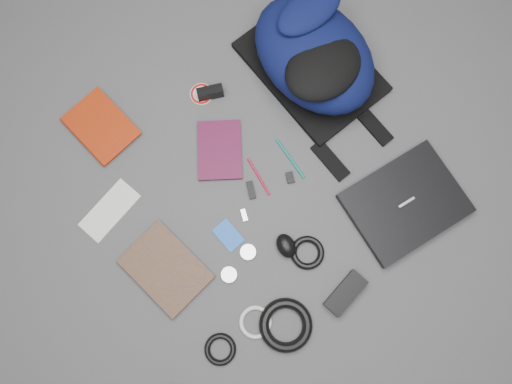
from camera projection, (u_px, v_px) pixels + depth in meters
name	position (u px, v px, depth m)	size (l,w,h in m)	color
ground	(256.00, 193.00, 1.61)	(4.00, 4.00, 0.00)	#4F4F51
backpack	(314.00, 54.00, 1.59)	(0.35, 0.50, 0.21)	black
laptop	(405.00, 203.00, 1.59)	(0.35, 0.27, 0.03)	black
textbook_red	(82.00, 143.00, 1.63)	(0.17, 0.22, 0.02)	#922208
comic_book	(144.00, 290.00, 1.54)	(0.18, 0.25, 0.02)	#A7650B
envelope	(110.00, 210.00, 1.60)	(0.20, 0.09, 0.00)	white
dvd_case	(220.00, 150.00, 1.63)	(0.14, 0.20, 0.02)	#420C26
compact_camera	(210.00, 93.00, 1.65)	(0.09, 0.03, 0.05)	black
sticker_disc	(201.00, 94.00, 1.68)	(0.08, 0.08, 0.00)	silver
pen_teal	(290.00, 159.00, 1.63)	(0.01, 0.01, 0.16)	#0B6B62
pen_red	(259.00, 177.00, 1.62)	(0.01, 0.01, 0.14)	#AF0D29
id_badge	(228.00, 235.00, 1.58)	(0.06, 0.09, 0.00)	blue
usb_black	(251.00, 190.00, 1.61)	(0.02, 0.06, 0.01)	black
usb_silver	(244.00, 215.00, 1.59)	(0.02, 0.04, 0.01)	silver
key_fob	(290.00, 178.00, 1.61)	(0.02, 0.04, 0.01)	black
mouse	(286.00, 246.00, 1.56)	(0.06, 0.08, 0.04)	black
headphone_left	(229.00, 275.00, 1.55)	(0.05, 0.05, 0.01)	silver
headphone_right	(248.00, 252.00, 1.57)	(0.05, 0.05, 0.01)	silver
cable_coil	(307.00, 253.00, 1.56)	(0.11, 0.11, 0.02)	black
power_brick	(345.00, 293.00, 1.53)	(0.14, 0.06, 0.03)	black
power_cord_coil	(286.00, 325.00, 1.51)	(0.16, 0.16, 0.03)	black
earbud_coil	(220.00, 349.00, 1.51)	(0.10, 0.10, 0.02)	black
white_cable_coil	(255.00, 322.00, 1.52)	(0.10, 0.10, 0.01)	silver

